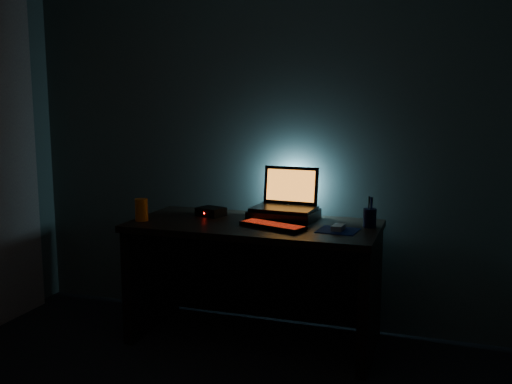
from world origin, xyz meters
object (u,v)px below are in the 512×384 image
laptop (287,199)px  mouse (338,228)px  pen_cup (370,218)px  keyboard (273,226)px  juice_glass (141,210)px  router (211,212)px

laptop → mouse: laptop is taller
mouse → pen_cup: pen_cup is taller
keyboard → juice_glass: bearing=-156.3°
router → laptop: bearing=28.6°
laptop → juice_glass: bearing=-152.4°
pen_cup → juice_glass: juice_glass is taller
mouse → router: bearing=173.4°
pen_cup → router: size_ratio=0.56×
mouse → juice_glass: juice_glass is taller
mouse → pen_cup: 0.22m
keyboard → pen_cup: size_ratio=3.85×
laptop → router: bearing=-165.4°
mouse → pen_cup: bearing=49.7°
keyboard → pen_cup: bearing=39.5°
pen_cup → juice_glass: (-1.36, -0.26, 0.01)m
pen_cup → juice_glass: 1.38m
laptop → mouse: 0.47m
laptop → mouse: size_ratio=3.96×
keyboard → mouse: (0.38, 0.04, 0.01)m
pen_cup → keyboard: bearing=-159.8°
keyboard → mouse: mouse is taller
juice_glass → router: (0.35, 0.27, -0.04)m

